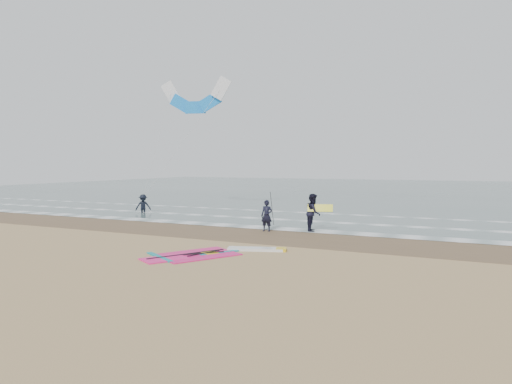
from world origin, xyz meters
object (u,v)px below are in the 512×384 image
at_px(person_standing, 267,216).
at_px(surf_kite, 195,99).
at_px(person_walking, 313,213).
at_px(person_wading, 143,201).
at_px(windsurf_rig, 214,253).

relative_size(person_standing, surf_kite, 0.18).
relative_size(person_standing, person_walking, 0.83).
height_order(person_standing, person_walking, person_walking).
height_order(person_standing, person_wading, person_wading).
bearing_deg(person_walking, person_wading, 63.24).
distance_m(person_walking, person_wading, 14.24).
relative_size(person_wading, surf_kite, 0.19).
height_order(windsurf_rig, person_walking, person_walking).
xyz_separation_m(windsurf_rig, surf_kite, (-10.13, 14.66, 8.46)).
xyz_separation_m(person_walking, person_wading, (-13.82, 3.40, -0.15)).
relative_size(person_walking, person_wading, 1.17).
bearing_deg(person_walking, windsurf_rig, 154.25).
bearing_deg(surf_kite, person_walking, -31.61).
bearing_deg(windsurf_rig, person_wading, 138.35).
xyz_separation_m(person_wading, surf_kite, (2.01, 3.87, 7.64)).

